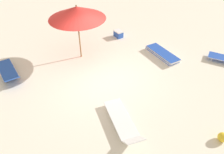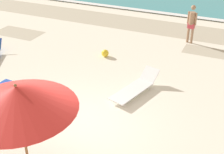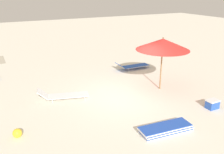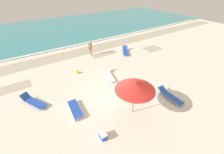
{
  "view_description": "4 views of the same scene",
  "coord_description": "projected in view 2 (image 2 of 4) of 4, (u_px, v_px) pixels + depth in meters",
  "views": [
    {
      "loc": [
        3.9,
        6.32,
        5.72
      ],
      "look_at": [
        0.48,
        1.42,
        1.03
      ],
      "focal_mm": 35.0,
      "sensor_mm": 36.0,
      "label": 1
    },
    {
      "loc": [
        3.94,
        -5.86,
        5.59
      ],
      "look_at": [
        0.56,
        1.62,
        1.06
      ],
      "focal_mm": 50.0,
      "sensor_mm": 36.0,
      "label": 2
    },
    {
      "loc": [
        -8.89,
        5.36,
        4.61
      ],
      "look_at": [
        0.44,
        0.57,
        0.86
      ],
      "focal_mm": 40.0,
      "sensor_mm": 36.0,
      "label": 3
    },
    {
      "loc": [
        -5.04,
        -7.03,
        7.58
      ],
      "look_at": [
        0.44,
        1.38,
        0.91
      ],
      "focal_mm": 24.0,
      "sensor_mm": 36.0,
      "label": 4
    }
  ],
  "objects": [
    {
      "name": "beachgoer_wading_adult",
      "position": [
        192.0,
        22.0,
        13.99
      ],
      "size": [
        0.44,
        0.27,
        1.76
      ],
      "rotation": [
        0.0,
        0.0,
        2.87
      ],
      "color": "#A37A5B",
      "rests_on": "ground_plane"
    },
    {
      "name": "ground_plane",
      "position": [
        71.0,
        133.0,
        8.84
      ],
      "size": [
        60.0,
        60.0,
        0.16
      ],
      "color": "silver"
    },
    {
      "name": "sun_lounger_near_water_right",
      "position": [
        136.0,
        87.0,
        10.51
      ],
      "size": [
        1.16,
        2.26,
        0.55
      ],
      "rotation": [
        0.0,
        0.0,
        -0.27
      ],
      "color": "white",
      "rests_on": "ground_plane"
    },
    {
      "name": "beach_umbrella",
      "position": [
        17.0,
        98.0,
        6.28
      ],
      "size": [
        2.47,
        2.47,
        2.52
      ],
      "color": "olive",
      "rests_on": "ground_plane"
    },
    {
      "name": "beach_ball",
      "position": [
        105.0,
        53.0,
        13.07
      ],
      "size": [
        0.31,
        0.31,
        0.31
      ],
      "color": "yellow",
      "rests_on": "ground_plane"
    }
  ]
}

